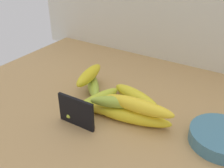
# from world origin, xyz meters

# --- Properties ---
(counter_top) EXTENTS (1.10, 0.76, 0.03)m
(counter_top) POSITION_xyz_m (0.00, 0.00, 0.01)
(counter_top) COLOR #AC8652
(counter_top) RESTS_ON ground
(chalkboard_sign) EXTENTS (0.11, 0.02, 0.08)m
(chalkboard_sign) POSITION_xyz_m (-0.07, -0.14, 0.07)
(chalkboard_sign) COLOR black
(chalkboard_sign) RESTS_ON counter_top
(fruit_bowl) EXTENTS (0.16, 0.16, 0.03)m
(fruit_bowl) POSITION_xyz_m (0.28, -0.01, 0.05)
(fruit_bowl) COLOR teal
(fruit_bowl) RESTS_ON counter_top
(banana_0) EXTENTS (0.21, 0.10, 0.04)m
(banana_0) POSITION_xyz_m (0.01, -0.05, 0.05)
(banana_0) COLOR yellow
(banana_0) RESTS_ON counter_top
(banana_1) EXTENTS (0.21, 0.08, 0.04)m
(banana_1) POSITION_xyz_m (0.06, -0.05, 0.05)
(banana_1) COLOR yellow
(banana_1) RESTS_ON counter_top
(banana_2) EXTENTS (0.18, 0.09, 0.04)m
(banana_2) POSITION_xyz_m (0.02, 0.04, 0.05)
(banana_2) COLOR yellow
(banana_2) RESTS_ON counter_top
(banana_3) EXTENTS (0.14, 0.15, 0.04)m
(banana_3) POSITION_xyz_m (-0.14, 0.03, 0.05)
(banana_3) COLOR #99B539
(banana_3) RESTS_ON counter_top
(banana_4) EXTENTS (0.08, 0.20, 0.04)m
(banana_4) POSITION_xyz_m (-0.07, -0.05, 0.05)
(banana_4) COLOR #B8CA35
(banana_4) RESTS_ON counter_top
(banana_5) EXTENTS (0.15, 0.10, 0.03)m
(banana_5) POSITION_xyz_m (0.01, -0.05, 0.08)
(banana_5) COLOR #9DB537
(banana_5) RESTS_ON banana_0
(banana_6) EXTENTS (0.06, 0.16, 0.04)m
(banana_6) POSITION_xyz_m (-0.15, 0.03, 0.09)
(banana_6) COLOR gold
(banana_6) RESTS_ON banana_3
(banana_7) EXTENTS (0.19, 0.05, 0.04)m
(banana_7) POSITION_xyz_m (0.07, -0.05, 0.09)
(banana_7) COLOR yellow
(banana_7) RESTS_ON banana_1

